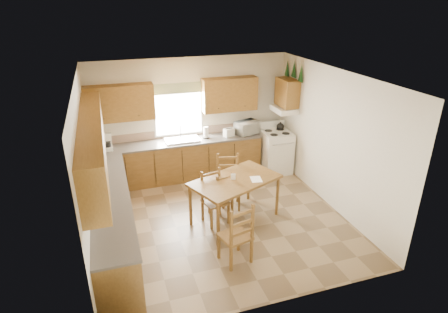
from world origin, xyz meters
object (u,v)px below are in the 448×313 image
object	(u,v)px
chair_far_left	(228,183)
chair_far_right	(215,198)
dining_table	(235,200)
chair_near_right	(221,193)
microwave	(247,128)
chair_near_left	(235,232)
stove	(276,152)

from	to	relation	value
chair_far_left	chair_far_right	size ratio (longest dim) A/B	1.07
dining_table	chair_far_left	world-z (taller)	chair_far_left
chair_near_right	dining_table	bearing A→B (deg)	112.99
microwave	dining_table	world-z (taller)	microwave
chair_near_left	chair_far_left	bearing A→B (deg)	-119.07
dining_table	chair_near_right	size ratio (longest dim) A/B	1.73
chair_near_left	chair_far_right	size ratio (longest dim) A/B	1.05
chair_near_left	chair_far_left	distance (m)	1.66
stove	microwave	xyz separation A→B (m)	(-0.63, 0.30, 0.58)
chair_near_left	chair_far_left	xyz separation A→B (m)	(0.43, 1.60, 0.01)
stove	dining_table	xyz separation A→B (m)	(-1.64, -1.72, -0.06)
stove	chair_near_right	distance (m)	2.36
chair_near_left	microwave	bearing A→B (deg)	-128.12
chair_far_right	dining_table	bearing A→B (deg)	-17.41
chair_near_right	microwave	bearing A→B (deg)	-139.48
chair_near_right	chair_far_left	bearing A→B (deg)	-151.06
microwave	chair_near_right	world-z (taller)	microwave
chair_near_left	chair_far_right	bearing A→B (deg)	-105.38
chair_far_left	microwave	bearing A→B (deg)	71.96
stove	chair_far_right	xyz separation A→B (m)	(-2.01, -1.69, 0.02)
stove	microwave	bearing A→B (deg)	156.97
chair_near_left	chair_far_right	distance (m)	1.16
microwave	chair_near_left	world-z (taller)	microwave
dining_table	chair_near_left	xyz separation A→B (m)	(-0.40, -1.12, 0.10)
dining_table	chair_near_right	distance (m)	0.32
chair_near_right	chair_far_right	size ratio (longest dim) A/B	0.91
chair_near_right	chair_far_left	xyz separation A→B (m)	(0.23, 0.23, 0.08)
chair_near_left	chair_far_left	world-z (taller)	chair_far_left
microwave	dining_table	size ratio (longest dim) A/B	0.31
microwave	chair_near_left	size ratio (longest dim) A/B	0.47
microwave	chair_far_left	world-z (taller)	microwave
stove	dining_table	distance (m)	2.38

